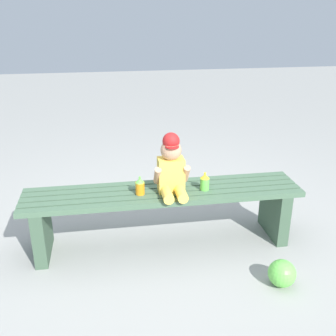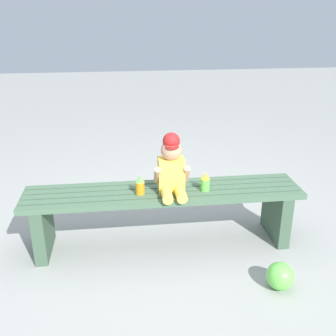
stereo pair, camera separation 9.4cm
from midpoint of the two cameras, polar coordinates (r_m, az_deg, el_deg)
ground_plane at (r=2.89m, az=-1.62°, el=-10.60°), size 16.00×16.00×0.00m
park_bench at (r=2.75m, az=-1.68°, el=-5.55°), size 1.86×0.37×0.41m
child_figure at (r=2.60m, az=-0.55°, el=0.10°), size 0.23×0.27×0.40m
sippy_cup_left at (r=2.63m, az=-5.03°, el=-2.56°), size 0.06×0.06×0.12m
sippy_cup_right at (r=2.69m, az=4.23°, el=-1.95°), size 0.06×0.06×0.12m
toy_ball at (r=2.55m, az=14.82°, el=-14.27°), size 0.17×0.17×0.17m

